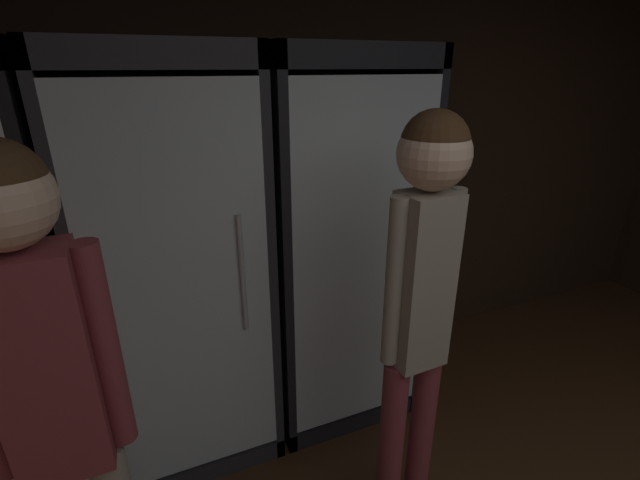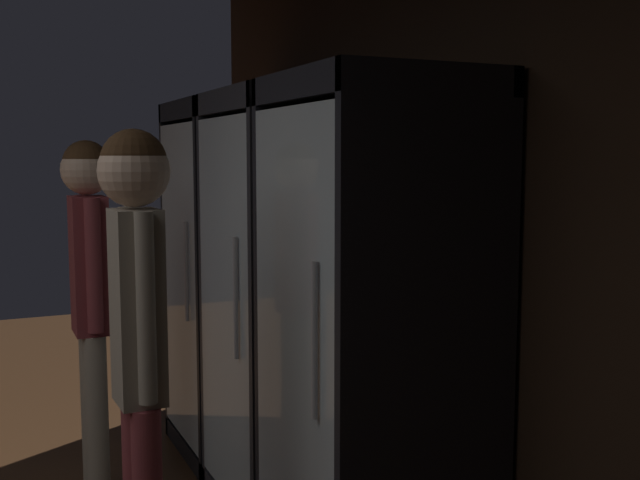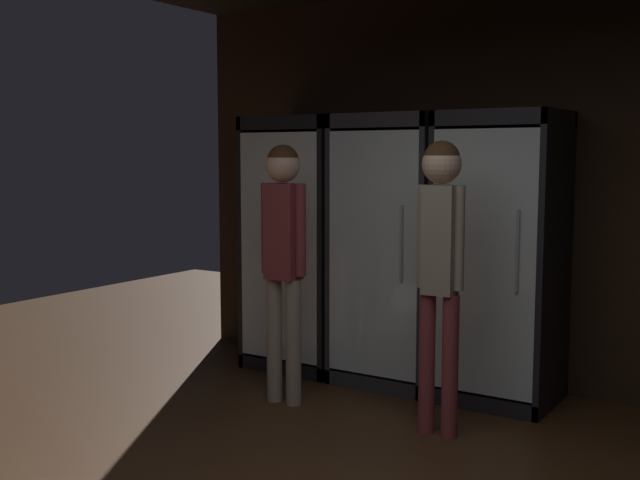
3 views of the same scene
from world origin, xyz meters
name	(u,v)px [view 2 (image 2 of 3)]	position (x,y,z in m)	size (l,w,h in m)	color
wall_back	(523,222)	(0.00, 3.03, 1.40)	(6.00, 0.06, 2.80)	black
cooler_far_left	(245,282)	(-1.89, 2.70, 0.93)	(0.75, 0.67, 1.90)	black
cooler_left	(301,310)	(-1.11, 2.70, 0.92)	(0.75, 0.67, 1.90)	#2B2B30
cooler_center	(386,348)	(-0.33, 2.70, 0.93)	(0.75, 0.67, 1.90)	black
shopper_near	(90,277)	(-1.48, 1.83, 1.08)	(0.34, 0.22, 1.69)	gray
shopper_far	(138,318)	(-0.39, 1.83, 1.10)	(0.28, 0.22, 1.70)	brown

